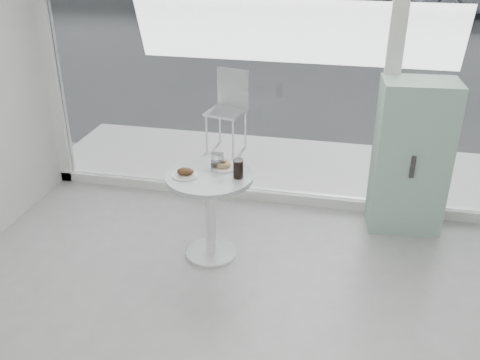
% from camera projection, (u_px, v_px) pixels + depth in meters
% --- Properties ---
extents(room_shell, '(6.00, 6.00, 6.00)m').
position_uv_depth(room_shell, '(143.00, 199.00, 1.56)').
color(room_shell, silver).
rests_on(room_shell, ground).
extents(storefront, '(5.00, 0.14, 3.00)m').
position_uv_depth(storefront, '(301.00, 33.00, 4.75)').
color(storefront, white).
rests_on(storefront, ground).
extents(main_table, '(0.72, 0.72, 0.77)m').
position_uv_depth(main_table, '(210.00, 198.00, 4.42)').
color(main_table, white).
rests_on(main_table, ground).
extents(patio_deck, '(5.60, 1.60, 0.05)m').
position_uv_depth(patio_deck, '(295.00, 167.00, 6.22)').
color(patio_deck, white).
rests_on(patio_deck, ground).
extents(street, '(40.00, 24.00, 0.00)m').
position_uv_depth(street, '(342.00, 9.00, 16.91)').
color(street, '#373737').
rests_on(street, ground).
extents(mint_cabinet, '(0.68, 0.48, 1.40)m').
position_uv_depth(mint_cabinet, '(411.00, 157.00, 4.81)').
color(mint_cabinet, '#A1CEB6').
rests_on(mint_cabinet, ground).
extents(patio_chair, '(0.50, 0.50, 0.96)m').
position_uv_depth(patio_chair, '(229.00, 105.00, 6.45)').
color(patio_chair, white).
rests_on(patio_chair, patio_deck).
extents(plate_fritter, '(0.22, 0.22, 0.07)m').
position_uv_depth(plate_fritter, '(186.00, 173.00, 4.29)').
color(plate_fritter, silver).
rests_on(plate_fritter, main_table).
extents(plate_donut, '(0.23, 0.23, 0.05)m').
position_uv_depth(plate_donut, '(223.00, 166.00, 4.42)').
color(plate_donut, silver).
rests_on(plate_donut, main_table).
extents(water_tumbler_a, '(0.08, 0.08, 0.13)m').
position_uv_depth(water_tumbler_a, '(216.00, 162.00, 4.40)').
color(water_tumbler_a, white).
rests_on(water_tumbler_a, main_table).
extents(water_tumbler_b, '(0.08, 0.08, 0.13)m').
position_uv_depth(water_tumbler_b, '(219.00, 162.00, 4.41)').
color(water_tumbler_b, white).
rests_on(water_tumbler_b, main_table).
extents(cola_glass, '(0.08, 0.08, 0.16)m').
position_uv_depth(cola_glass, '(238.00, 169.00, 4.24)').
color(cola_glass, white).
rests_on(cola_glass, main_table).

